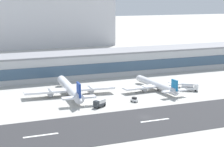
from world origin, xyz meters
TOP-DOWN VIEW (x-y plane):
  - ground_plane at (0.00, 0.00)m, footprint 1400.00×1400.00m
  - runway_strip at (0.00, -5.52)m, footprint 800.00×32.70m
  - runway_centreline_dash_3 at (-41.91, -5.52)m, footprint 12.00×1.20m
  - runway_centreline_dash_4 at (1.57, -5.52)m, footprint 12.00×1.20m
  - terminal_building at (5.86, 86.48)m, footprint 216.12×23.48m
  - distant_hotel_block at (19.11, 226.64)m, footprint 114.92×29.41m
  - airliner_navy_tail_gate_0 at (-17.37, 42.45)m, footprint 43.02×48.25m
  - airliner_blue_tail_gate_1 at (25.79, 36.61)m, footprint 36.48×39.74m
  - service_box_truck_0 at (-11.38, 19.74)m, footprint 6.36×5.20m
  - service_baggage_tug_1 at (5.82, 21.64)m, footprint 2.88×3.57m
  - service_fuel_truck_2 at (40.02, 30.20)m, footprint 8.57×6.74m

SIDE VIEW (x-z plane):
  - ground_plane at x=0.00m, z-range 0.00..0.00m
  - runway_strip at x=0.00m, z-range 0.00..0.08m
  - runway_centreline_dash_3 at x=-41.91m, z-range 0.08..0.09m
  - runway_centreline_dash_4 at x=1.57m, z-range 0.08..0.09m
  - service_baggage_tug_1 at x=5.82m, z-range -0.05..2.15m
  - service_box_truck_0 at x=-11.38m, z-range 0.16..3.41m
  - service_fuel_truck_2 at x=40.02m, z-range 0.05..4.00m
  - airliner_blue_tail_gate_1 at x=25.79m, z-range -1.51..6.78m
  - airliner_navy_tail_gate_0 at x=-17.37m, z-range -1.83..8.24m
  - terminal_building at x=5.86m, z-range 0.00..13.90m
  - distant_hotel_block at x=19.11m, z-range 0.00..47.60m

